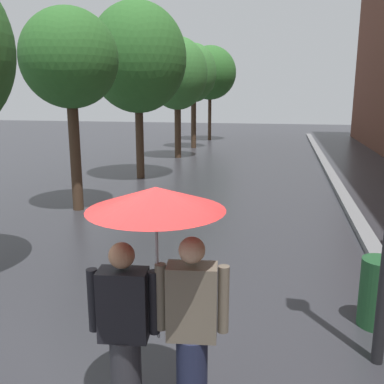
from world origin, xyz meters
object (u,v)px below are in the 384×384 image
street_tree_1 (70,60)px  litter_bin (378,293)px  couple_under_umbrella (157,275)px  street_tree_4 (194,73)px  street_tree_2 (138,58)px  street_tree_5 (210,73)px  street_tree_3 (177,74)px

street_tree_1 → litter_bin: (6.07, -4.24, -3.11)m
couple_under_umbrella → street_tree_4: bearing=101.1°
street_tree_4 → litter_bin: street_tree_4 is taller
street_tree_1 → litter_bin: street_tree_1 is taller
street_tree_2 → street_tree_5: (0.12, 12.97, 0.17)m
couple_under_umbrella → street_tree_2: bearing=109.7°
street_tree_5 → couple_under_umbrella: size_ratio=2.75×
street_tree_2 → street_tree_5: bearing=89.5°
litter_bin → street_tree_3: bearing=113.4°
street_tree_4 → couple_under_umbrella: 19.77m
street_tree_1 → street_tree_2: bearing=87.8°
street_tree_1 → couple_under_umbrella: 7.76m
street_tree_5 → street_tree_3: bearing=-90.4°
street_tree_2 → street_tree_5: street_tree_5 is taller
street_tree_4 → litter_bin: bearing=-71.0°
street_tree_3 → litter_bin: (5.84, -13.48, -3.22)m
street_tree_4 → street_tree_5: 4.29m
street_tree_5 → litter_bin: (5.78, -21.45, -3.65)m
street_tree_1 → street_tree_2: (0.16, 4.24, 0.37)m
street_tree_1 → street_tree_3: bearing=88.6°
couple_under_umbrella → street_tree_1: bearing=122.0°
street_tree_3 → litter_bin: bearing=-66.6°
street_tree_3 → couple_under_umbrella: bearing=-76.6°
street_tree_5 → litter_bin: street_tree_5 is taller
street_tree_3 → couple_under_umbrella: street_tree_3 is taller
street_tree_5 → couple_under_umbrella: bearing=-81.2°
street_tree_4 → street_tree_2: bearing=-90.0°
street_tree_4 → litter_bin: (5.90, -17.17, -3.42)m
street_tree_4 → couple_under_umbrella: street_tree_4 is taller
street_tree_1 → street_tree_4: 12.93m
street_tree_4 → street_tree_5: street_tree_5 is taller
litter_bin → couple_under_umbrella: bearing=-135.7°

